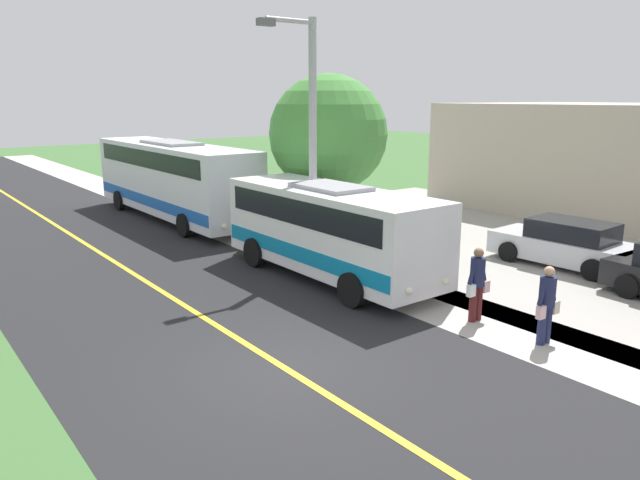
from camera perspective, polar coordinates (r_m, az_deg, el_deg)
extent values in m
plane|color=#3D6633|center=(11.93, -3.62, -12.01)|extent=(120.00, 120.00, 0.00)
cube|color=black|center=(11.93, -3.62, -11.99)|extent=(8.00, 100.00, 0.01)
cube|color=#B2ADA3|center=(15.20, 12.97, -6.56)|extent=(2.40, 100.00, 0.01)
cube|color=gold|center=(11.92, -3.62, -11.97)|extent=(0.16, 100.00, 0.00)
cube|color=white|center=(17.11, 1.00, 1.17)|extent=(2.31, 7.51, 2.25)
cube|color=#0C72A5|center=(17.24, 0.99, -0.70)|extent=(2.35, 7.36, 0.44)
cube|color=black|center=(17.00, 1.01, 3.07)|extent=(2.35, 6.76, 0.70)
cube|color=gray|center=(16.90, 1.02, 5.11)|extent=(1.39, 2.25, 0.12)
cylinder|color=black|center=(16.47, 9.22, -3.18)|extent=(0.25, 0.90, 0.90)
cylinder|color=black|center=(14.94, 3.07, -4.78)|extent=(0.25, 0.90, 0.90)
cylinder|color=black|center=(19.83, -0.58, -0.15)|extent=(0.25, 0.90, 0.90)
cylinder|color=black|center=(18.57, -6.30, -1.17)|extent=(0.25, 0.90, 0.90)
sphere|color=#F2EACC|center=(15.11, 11.88, -3.85)|extent=(0.20, 0.20, 0.20)
sphere|color=#F2EACC|center=(14.20, 8.50, -4.83)|extent=(0.20, 0.20, 0.20)
cube|color=white|center=(26.32, -13.87, 5.79)|extent=(2.38, 11.25, 2.85)
cube|color=blue|center=(26.44, -13.76, 3.92)|extent=(2.42, 11.02, 0.44)
cube|color=black|center=(26.22, -13.97, 7.69)|extent=(2.42, 10.12, 0.70)
cube|color=gray|center=(26.17, -14.05, 9.01)|extent=(1.43, 3.37, 0.12)
cylinder|color=black|center=(23.98, -7.69, 2.13)|extent=(0.25, 0.90, 0.90)
cylinder|color=black|center=(22.92, -12.85, 1.38)|extent=(0.25, 0.90, 0.90)
cylinder|color=black|center=(30.14, -14.35, 4.16)|extent=(0.25, 0.90, 0.90)
cylinder|color=black|center=(29.31, -18.63, 3.61)|extent=(0.25, 0.90, 0.90)
sphere|color=#F2EACC|center=(21.84, -6.10, 1.73)|extent=(0.20, 0.20, 0.20)
sphere|color=#F2EACC|center=(21.20, -9.12, 1.28)|extent=(0.20, 0.20, 0.20)
cylinder|color=#1E2347|center=(13.74, 20.87, -7.50)|extent=(0.18, 0.18, 0.83)
cylinder|color=#1E2347|center=(13.58, 20.41, -7.71)|extent=(0.18, 0.18, 0.83)
cylinder|color=#1E2347|center=(13.42, 20.90, -4.63)|extent=(0.34, 0.34, 0.66)
sphere|color=tan|center=(13.30, 21.06, -2.82)|extent=(0.22, 0.22, 0.22)
cylinder|color=#1E2347|center=(13.56, 21.33, -4.34)|extent=(0.28, 0.10, 0.59)
cube|color=beige|center=(13.73, 21.53, -5.98)|extent=(0.20, 0.12, 0.28)
cylinder|color=#1E2347|center=(13.26, 20.50, -4.66)|extent=(0.28, 0.10, 0.59)
cube|color=beige|center=(13.30, 20.35, -6.49)|extent=(0.20, 0.12, 0.28)
cylinder|color=#4C1919|center=(14.58, 14.88, -5.78)|extent=(0.18, 0.18, 0.86)
cylinder|color=#4C1919|center=(14.43, 14.39, -5.95)|extent=(0.18, 0.18, 0.86)
cylinder|color=#1E2347|center=(14.28, 14.82, -2.96)|extent=(0.34, 0.34, 0.68)
sphere|color=#8C664C|center=(14.16, 14.93, -1.19)|extent=(0.23, 0.23, 0.23)
cylinder|color=#1E2347|center=(14.41, 15.28, -2.69)|extent=(0.28, 0.10, 0.61)
cube|color=beige|center=(14.56, 15.52, -4.28)|extent=(0.20, 0.12, 0.28)
cylinder|color=#1E2347|center=(14.13, 14.38, -2.96)|extent=(0.28, 0.10, 0.61)
cube|color=white|center=(14.16, 14.24, -4.70)|extent=(0.20, 0.12, 0.28)
cylinder|color=#9E9EA3|center=(18.34, -0.69, 9.00)|extent=(0.24, 0.24, 7.38)
cylinder|color=#9E9EA3|center=(17.94, -2.91, 20.21)|extent=(1.60, 0.14, 0.14)
cube|color=#59595B|center=(17.48, -5.20, 20.02)|extent=(0.50, 0.24, 0.20)
cube|color=silver|center=(20.06, 22.28, -0.78)|extent=(2.02, 4.48, 0.70)
cube|color=black|center=(19.84, 22.96, 0.89)|extent=(1.65, 2.49, 0.57)
cylinder|color=black|center=(19.99, 17.58, -1.06)|extent=(0.25, 0.65, 0.64)
cylinder|color=black|center=(21.50, 20.15, -0.26)|extent=(0.25, 0.65, 0.64)
cylinder|color=black|center=(18.75, 24.62, -2.62)|extent=(0.25, 0.65, 0.64)
cylinder|color=black|center=(20.36, 26.80, -1.64)|extent=(0.25, 0.65, 0.64)
cylinder|color=black|center=(17.57, 27.33, -3.94)|extent=(0.25, 0.65, 0.64)
cylinder|color=brown|center=(21.93, 0.76, 2.99)|extent=(0.36, 0.36, 2.25)
sphere|color=#478C3D|center=(21.60, 0.78, 10.08)|extent=(4.23, 4.23, 4.23)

